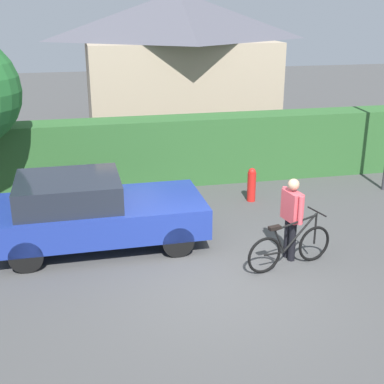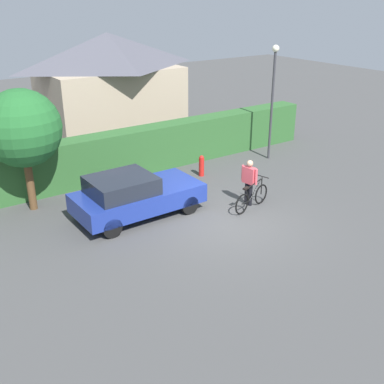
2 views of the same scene
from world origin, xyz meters
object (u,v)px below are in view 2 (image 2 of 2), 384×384
at_px(bicycle, 252,198).
at_px(street_lamp, 273,88).
at_px(fire_hydrant, 201,165).
at_px(tree_kerbside, 22,129).
at_px(person_rider, 249,179).
at_px(parked_car_near, 134,195).

bearing_deg(bicycle, street_lamp, 40.67).
distance_m(street_lamp, fire_hydrant, 4.33).
relative_size(tree_kerbside, fire_hydrant, 4.78).
distance_m(bicycle, person_rider, 0.61).
bearing_deg(bicycle, parked_car_near, 153.73).
bearing_deg(fire_hydrant, street_lamp, 0.81).
bearing_deg(tree_kerbside, fire_hydrant, -6.38).
bearing_deg(fire_hydrant, person_rider, -95.15).
distance_m(bicycle, tree_kerbside, 7.41).
height_order(parked_car_near, fire_hydrant, parked_car_near).
bearing_deg(parked_car_near, person_rider, -21.28).
height_order(street_lamp, fire_hydrant, street_lamp).
bearing_deg(tree_kerbside, parked_car_near, -43.77).
distance_m(bicycle, fire_hydrant, 3.33).
distance_m(person_rider, tree_kerbside, 7.20).
relative_size(person_rider, fire_hydrant, 1.90).
xyz_separation_m(person_rider, tree_kerbside, (-5.92, 3.70, 1.77)).
distance_m(parked_car_near, person_rider, 3.73).
xyz_separation_m(bicycle, tree_kerbside, (-5.80, 4.00, 2.29)).
bearing_deg(fire_hydrant, tree_kerbside, 173.62).
height_order(person_rider, street_lamp, street_lamp).
bearing_deg(parked_car_near, fire_hydrant, 23.80).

